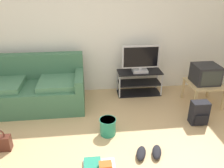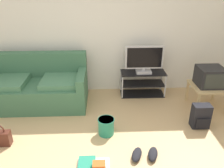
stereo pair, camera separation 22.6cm
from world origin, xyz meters
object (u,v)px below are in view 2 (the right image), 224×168
(side_table, at_px, (208,89))
(backpack, at_px, (201,116))
(tv_stand, at_px, (142,83))
(handbag, at_px, (0,138))
(cleaning_bucket, at_px, (106,126))
(sneakers_pair, at_px, (145,154))
(floor_tray, at_px, (93,167))
(couch, at_px, (37,87))
(crt_tv, at_px, (210,77))
(flat_tv, at_px, (144,60))

(side_table, distance_m, backpack, 0.73)
(tv_stand, xyz_separation_m, handbag, (-2.32, -1.50, -0.12))
(tv_stand, bearing_deg, cleaning_bucket, -120.70)
(sneakers_pair, bearing_deg, handbag, 170.54)
(backpack, relative_size, floor_tray, 0.96)
(cleaning_bucket, bearing_deg, floor_tray, -104.21)
(couch, relative_size, backpack, 4.68)
(cleaning_bucket, bearing_deg, crt_tv, 21.96)
(tv_stand, xyz_separation_m, side_table, (1.11, -0.57, 0.13))
(side_table, bearing_deg, crt_tv, 90.00)
(crt_tv, bearing_deg, side_table, -90.00)
(sneakers_pair, bearing_deg, side_table, 43.02)
(crt_tv, bearing_deg, backpack, -119.39)
(side_table, bearing_deg, cleaning_bucket, -158.46)
(tv_stand, xyz_separation_m, flat_tv, (0.00, -0.02, 0.52))
(floor_tray, bearing_deg, tv_stand, 64.73)
(flat_tv, height_order, cleaning_bucket, flat_tv)
(cleaning_bucket, height_order, floor_tray, cleaning_bucket)
(couch, relative_size, side_table, 3.13)
(couch, distance_m, side_table, 3.19)
(floor_tray, bearing_deg, cleaning_bucket, 75.79)
(side_table, xyz_separation_m, floor_tray, (-2.07, -1.47, -0.34))
(tv_stand, relative_size, floor_tray, 2.14)
(handbag, bearing_deg, floor_tray, -21.49)
(couch, xyz_separation_m, side_table, (3.18, -0.29, 0.04))
(couch, bearing_deg, cleaning_bucket, -38.60)
(crt_tv, xyz_separation_m, backpack, (-0.36, -0.63, -0.42))
(tv_stand, height_order, side_table, tv_stand)
(tv_stand, height_order, handbag, tv_stand)
(couch, height_order, cleaning_bucket, couch)
(flat_tv, distance_m, sneakers_pair, 1.98)
(handbag, bearing_deg, cleaning_bucket, 7.05)
(backpack, bearing_deg, cleaning_bucket, -175.24)
(crt_tv, bearing_deg, floor_tray, -144.29)
(cleaning_bucket, relative_size, floor_tray, 0.65)
(backpack, height_order, floor_tray, backpack)
(crt_tv, height_order, floor_tray, crt_tv)
(backpack, bearing_deg, flat_tv, 122.94)
(crt_tv, distance_m, cleaning_bucket, 2.08)
(tv_stand, relative_size, flat_tv, 1.21)
(couch, height_order, side_table, couch)
(flat_tv, bearing_deg, side_table, -26.12)
(backpack, bearing_deg, couch, 162.18)
(floor_tray, bearing_deg, side_table, 35.42)
(cleaning_bucket, distance_m, sneakers_pair, 0.75)
(crt_tv, xyz_separation_m, floor_tray, (-2.07, -1.49, -0.57))
(cleaning_bucket, xyz_separation_m, floor_tray, (-0.18, -0.73, -0.10))
(couch, height_order, tv_stand, couch)
(sneakers_pair, height_order, floor_tray, floor_tray)
(flat_tv, height_order, floor_tray, flat_tv)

